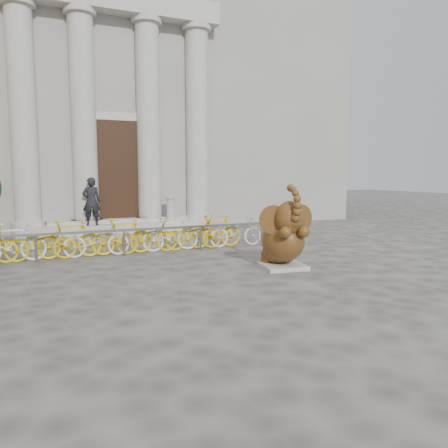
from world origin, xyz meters
name	(u,v)px	position (x,y,z in m)	size (l,w,h in m)	color
ground	(219,296)	(0.00, 0.00, 0.00)	(80.00, 80.00, 0.00)	#474442
classical_building	(97,94)	(0.00, 14.93, 5.98)	(22.00, 10.70, 12.00)	gray
entrance_steps	(122,228)	(0.00, 9.40, 0.18)	(6.00, 1.20, 0.36)	#A8A59E
elephant_statue	(284,238)	(2.27, 1.52, 0.71)	(1.30, 1.50, 1.96)	#A8A59E
bike_rack	(122,236)	(-0.82, 4.82, 0.50)	(8.75, 0.53, 1.00)	slate
pedestrian	(91,201)	(-1.11, 9.05, 1.22)	(0.63, 0.41, 1.72)	black
balustrade_post	(170,210)	(1.82, 9.10, 0.82)	(0.41, 0.41, 1.01)	#A8A59E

